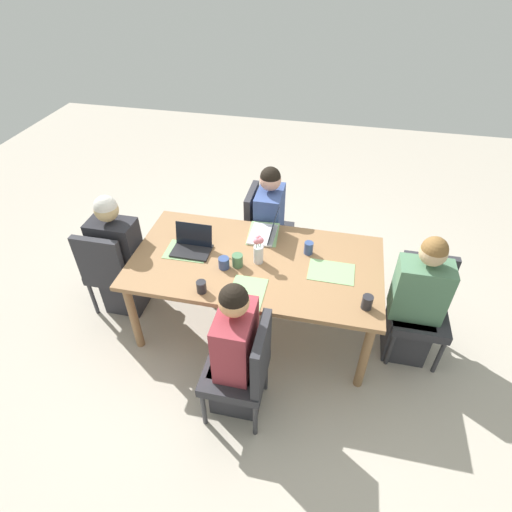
{
  "coord_description": "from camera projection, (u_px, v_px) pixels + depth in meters",
  "views": [
    {
      "loc": [
        0.55,
        -2.52,
        2.91
      ],
      "look_at": [
        0.0,
        0.0,
        0.8
      ],
      "focal_mm": 28.89,
      "sensor_mm": 36.0,
      "label": 1
    }
  ],
  "objects": [
    {
      "name": "coffee_mug_centre_left",
      "position": [
        238.0,
        261.0,
        3.28
      ],
      "size": [
        0.09,
        0.09,
        0.11
      ],
      "primitive_type": "cylinder",
      "color": "#47704C",
      "rests_on": "dining_table"
    },
    {
      "name": "flower_vase",
      "position": [
        258.0,
        250.0,
        3.27
      ],
      "size": [
        0.08,
        0.08,
        0.26
      ],
      "color": "silver",
      "rests_on": "dining_table"
    },
    {
      "name": "placemat_far_left_mid",
      "position": [
        263.0,
        234.0,
        3.64
      ],
      "size": [
        0.29,
        0.38,
        0.0
      ],
      "primitive_type": "cube",
      "rotation": [
        0.0,
        0.0,
        -1.5
      ],
      "color": "#7FAD70",
      "rests_on": "dining_table"
    },
    {
      "name": "coffee_mug_far_left",
      "position": [
        224.0,
        263.0,
        3.26
      ],
      "size": [
        0.09,
        0.09,
        0.09
      ],
      "primitive_type": "cylinder",
      "color": "#33477A",
      "rests_on": "dining_table"
    },
    {
      "name": "coffee_mug_near_left",
      "position": [
        309.0,
        248.0,
        3.4
      ],
      "size": [
        0.07,
        0.07,
        0.11
      ],
      "primitive_type": "cylinder",
      "color": "#33477A",
      "rests_on": "dining_table"
    },
    {
      "name": "ground_plane",
      "position": [
        256.0,
        322.0,
        3.83
      ],
      "size": [
        10.0,
        10.0,
        0.0
      ],
      "primitive_type": "plane",
      "color": "#B2A899"
    },
    {
      "name": "laptop_far_left_mid",
      "position": [
        266.0,
        232.0,
        3.59
      ],
      "size": [
        0.22,
        0.32,
        0.21
      ],
      "color": "silver",
      "rests_on": "dining_table"
    },
    {
      "name": "placemat_head_right_left_near",
      "position": [
        331.0,
        272.0,
        3.25
      ],
      "size": [
        0.36,
        0.26,
        0.0
      ],
      "primitive_type": "cube",
      "rotation": [
        0.0,
        0.0,
        3.13
      ],
      "color": "#7FAD70",
      "rests_on": "dining_table"
    },
    {
      "name": "chair_head_right_left_near",
      "position": [
        421.0,
        303.0,
        3.34
      ],
      "size": [
        0.44,
        0.44,
        0.9
      ],
      "color": "#2D2D33",
      "rests_on": "ground_plane"
    },
    {
      "name": "person_near_right_near",
      "position": [
        236.0,
        356.0,
        2.9
      ],
      "size": [
        0.36,
        0.4,
        1.19
      ],
      "color": "#2D2D33",
      "rests_on": "ground_plane"
    },
    {
      "name": "coffee_mug_near_right",
      "position": [
        367.0,
        302.0,
        2.92
      ],
      "size": [
        0.08,
        0.08,
        0.11
      ],
      "primitive_type": "cylinder",
      "color": "#232328",
      "rests_on": "dining_table"
    },
    {
      "name": "placemat_near_right_near",
      "position": [
        247.0,
        293.0,
        3.07
      ],
      "size": [
        0.26,
        0.36,
        0.0
      ],
      "primitive_type": "cube",
      "rotation": [
        0.0,
        0.0,
        1.57
      ],
      "color": "#7FAD70",
      "rests_on": "dining_table"
    },
    {
      "name": "chair_far_left_mid",
      "position": [
        263.0,
        227.0,
        4.17
      ],
      "size": [
        0.44,
        0.44,
        0.9
      ],
      "color": "#2D2D33",
      "rests_on": "ground_plane"
    },
    {
      "name": "dining_table",
      "position": [
        256.0,
        267.0,
        3.4
      ],
      "size": [
        2.04,
        1.08,
        0.75
      ],
      "color": "olive",
      "rests_on": "ground_plane"
    },
    {
      "name": "chair_near_right_near",
      "position": [
        245.0,
        367.0,
        2.86
      ],
      "size": [
        0.44,
        0.44,
        0.9
      ],
      "color": "#2D2D33",
      "rests_on": "ground_plane"
    },
    {
      "name": "person_head_left_left_far",
      "position": [
        120.0,
        261.0,
        3.7
      ],
      "size": [
        0.4,
        0.36,
        1.19
      ],
      "color": "#2D2D33",
      "rests_on": "ground_plane"
    },
    {
      "name": "person_head_right_left_near",
      "position": [
        415.0,
        306.0,
        3.27
      ],
      "size": [
        0.4,
        0.36,
        1.19
      ],
      "color": "#2D2D33",
      "rests_on": "ground_plane"
    },
    {
      "name": "chair_head_left_left_far",
      "position": [
        111.0,
        268.0,
        3.67
      ],
      "size": [
        0.44,
        0.44,
        0.9
      ],
      "color": "#2D2D33",
      "rests_on": "ground_plane"
    },
    {
      "name": "placemat_head_left_left_far",
      "position": [
        187.0,
        251.0,
        3.45
      ],
      "size": [
        0.36,
        0.27,
        0.0
      ],
      "primitive_type": "cube",
      "rotation": [
        0.0,
        0.0,
        0.02
      ],
      "color": "#7FAD70",
      "rests_on": "dining_table"
    },
    {
      "name": "person_far_left_mid",
      "position": [
        269.0,
        229.0,
        4.09
      ],
      "size": [
        0.36,
        0.4,
        1.19
      ],
      "color": "#2D2D33",
      "rests_on": "ground_plane"
    },
    {
      "name": "laptop_head_left_left_far",
      "position": [
        192.0,
        246.0,
        3.44
      ],
      "size": [
        0.32,
        0.22,
        0.21
      ],
      "color": "black",
      "rests_on": "dining_table"
    },
    {
      "name": "coffee_mug_centre_right",
      "position": [
        201.0,
        287.0,
        3.05
      ],
      "size": [
        0.07,
        0.07,
        0.1
      ],
      "primitive_type": "cylinder",
      "color": "#232328",
      "rests_on": "dining_table"
    }
  ]
}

